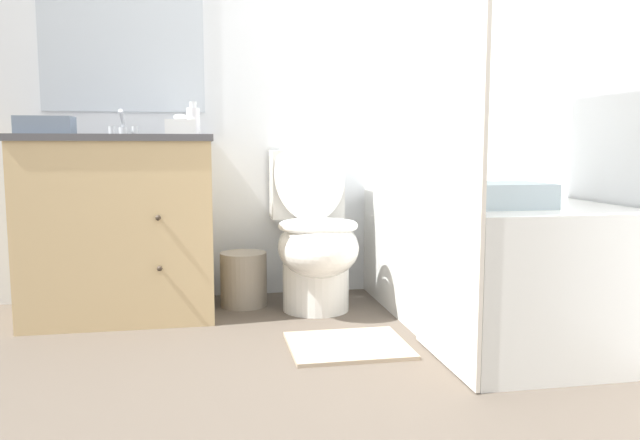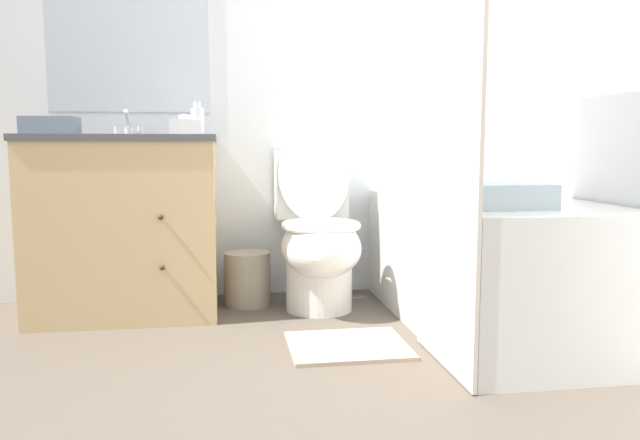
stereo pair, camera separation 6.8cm
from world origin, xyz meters
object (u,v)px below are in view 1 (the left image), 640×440
object	(u,v)px
sink_faucet	(123,128)
bath_towel_folded	(502,195)
bath_mat	(348,345)
vanity_cabinet	(122,224)
tissue_box	(181,127)
bathtub	(480,260)
toilet	(315,238)
soap_dispenser	(193,121)
wastebasket	(244,279)
hand_towel_folded	(45,125)

from	to	relation	value
sink_faucet	bath_towel_folded	bearing A→B (deg)	-37.27
bath_mat	vanity_cabinet	bearing A→B (deg)	143.71
sink_faucet	bath_towel_folded	world-z (taller)	sink_faucet
tissue_box	bathtub	bearing A→B (deg)	-23.43
toilet	soap_dispenser	world-z (taller)	soap_dispenser
toilet	tissue_box	distance (m)	0.84
sink_faucet	bath_towel_folded	xyz separation A→B (m)	(1.45, -1.11, -0.26)
tissue_box	wastebasket	bearing A→B (deg)	-10.45
vanity_cabinet	wastebasket	xyz separation A→B (m)	(0.57, 0.05, -0.30)
vanity_cabinet	bathtub	distance (m)	1.66
soap_dispenser	hand_towel_folded	distance (m)	0.67
vanity_cabinet	bath_towel_folded	xyz separation A→B (m)	(1.45, -0.92, 0.19)
vanity_cabinet	bath_towel_folded	distance (m)	1.73
wastebasket	bath_mat	world-z (taller)	wastebasket
wastebasket	soap_dispenser	world-z (taller)	soap_dispenser
toilet	bathtub	bearing A→B (deg)	-30.48
hand_towel_folded	bath_mat	world-z (taller)	hand_towel_folded
vanity_cabinet	bathtub	xyz separation A→B (m)	(1.59, -0.46, -0.14)
hand_towel_folded	soap_dispenser	bearing A→B (deg)	22.37
sink_faucet	hand_towel_folded	world-z (taller)	sink_faucet
bathtub	tissue_box	size ratio (longest dim) A/B	10.38
soap_dispenser	bathtub	bearing A→B (deg)	-23.22
vanity_cabinet	bathtub	bearing A→B (deg)	-16.29
vanity_cabinet	sink_faucet	bearing A→B (deg)	90.00
bathtub	tissue_box	distance (m)	1.55
sink_faucet	hand_towel_folded	distance (m)	0.46
wastebasket	soap_dispenser	distance (m)	0.82
wastebasket	sink_faucet	bearing A→B (deg)	166.35
vanity_cabinet	soap_dispenser	xyz separation A→B (m)	(0.34, 0.07, 0.48)
vanity_cabinet	sink_faucet	size ratio (longest dim) A/B	6.03
soap_dispenser	hand_towel_folded	bearing A→B (deg)	-157.63
toilet	tissue_box	xyz separation A→B (m)	(-0.63, 0.17, 0.54)
soap_dispenser	bath_mat	bearing A→B (deg)	-51.91
sink_faucet	bathtub	distance (m)	1.81
sink_faucet	tissue_box	bearing A→B (deg)	-16.89
sink_faucet	bathtub	bearing A→B (deg)	-22.32
bathtub	hand_towel_folded	world-z (taller)	hand_towel_folded
wastebasket	bath_towel_folded	bearing A→B (deg)	-47.56
soap_dispenser	bath_towel_folded	size ratio (longest dim) A/B	0.51
sink_faucet	toilet	xyz separation A→B (m)	(0.91, -0.25, -0.53)
tissue_box	hand_towel_folded	xyz separation A→B (m)	(-0.55, -0.29, -0.00)
bath_mat	wastebasket	bearing A→B (deg)	116.37
vanity_cabinet	soap_dispenser	bearing A→B (deg)	11.76
hand_towel_folded	toilet	bearing A→B (deg)	5.66
sink_faucet	tissue_box	size ratio (longest dim) A/B	0.98
vanity_cabinet	wastebasket	world-z (taller)	vanity_cabinet
tissue_box	soap_dispenser	bearing A→B (deg)	-27.52
bath_towel_folded	bath_mat	distance (m)	0.84
vanity_cabinet	bath_mat	bearing A→B (deg)	-36.29
bathtub	soap_dispenser	distance (m)	1.49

